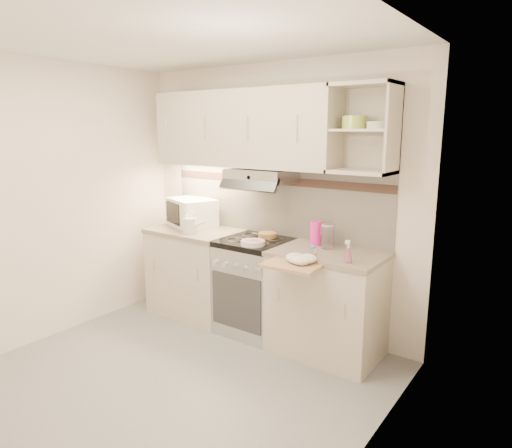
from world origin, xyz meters
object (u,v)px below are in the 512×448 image
(plate_stack, at_px, (253,243))
(spray_bottle, at_px, (348,253))
(pink_pitcher, at_px, (316,233))
(cutting_board, at_px, (295,264))
(electric_range, at_px, (255,286))
(microwave, at_px, (192,212))
(watering_can, at_px, (191,225))
(glass_jar, at_px, (328,236))

(plate_stack, height_order, spray_bottle, spray_bottle)
(pink_pitcher, height_order, cutting_board, pink_pitcher)
(electric_range, bearing_deg, cutting_board, -30.11)
(spray_bottle, distance_m, cutting_board, 0.41)
(electric_range, relative_size, microwave, 1.48)
(plate_stack, distance_m, spray_bottle, 0.91)
(watering_can, bearing_deg, plate_stack, -21.16)
(glass_jar, xyz_separation_m, cutting_board, (-0.04, -0.47, -0.14))
(glass_jar, relative_size, spray_bottle, 1.17)
(electric_range, height_order, spray_bottle, spray_bottle)
(watering_can, height_order, plate_stack, watering_can)
(glass_jar, bearing_deg, watering_can, -170.48)
(plate_stack, distance_m, cutting_board, 0.58)
(pink_pitcher, height_order, glass_jar, glass_jar)
(electric_range, relative_size, spray_bottle, 4.84)
(watering_can, height_order, cutting_board, watering_can)
(glass_jar, bearing_deg, pink_pitcher, 157.27)
(electric_range, relative_size, cutting_board, 2.10)
(electric_range, distance_m, microwave, 1.09)
(spray_bottle, height_order, cutting_board, spray_bottle)
(pink_pitcher, relative_size, spray_bottle, 1.14)
(electric_range, bearing_deg, microwave, 172.70)
(electric_range, height_order, glass_jar, glass_jar)
(plate_stack, xyz_separation_m, pink_pitcher, (0.44, 0.33, 0.09))
(watering_can, height_order, glass_jar, watering_can)
(watering_can, xyz_separation_m, pink_pitcher, (1.23, 0.29, 0.03))
(spray_bottle, bearing_deg, plate_stack, 160.23)
(plate_stack, xyz_separation_m, cutting_board, (0.55, -0.20, -0.05))
(microwave, distance_m, plate_stack, 1.06)
(electric_range, height_order, cutting_board, electric_range)
(watering_can, xyz_separation_m, plate_stack, (0.78, -0.04, -0.06))
(microwave, distance_m, glass_jar, 1.60)
(plate_stack, xyz_separation_m, glass_jar, (0.59, 0.27, 0.09))
(microwave, height_order, plate_stack, microwave)
(pink_pitcher, bearing_deg, electric_range, -162.65)
(microwave, xyz_separation_m, plate_stack, (1.01, -0.30, -0.12))
(microwave, distance_m, pink_pitcher, 1.45)
(pink_pitcher, relative_size, cutting_board, 0.49)
(plate_stack, distance_m, glass_jar, 0.65)
(watering_can, bearing_deg, electric_range, -6.57)
(microwave, distance_m, cutting_board, 1.64)
(microwave, height_order, glass_jar, microwave)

